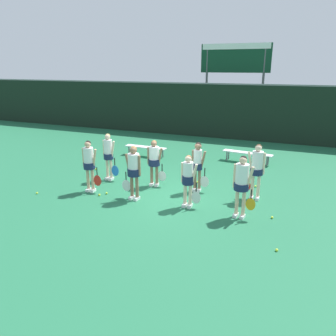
% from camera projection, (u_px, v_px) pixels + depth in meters
% --- Properties ---
extents(ground_plane, '(140.00, 140.00, 0.00)m').
position_uv_depth(ground_plane, '(167.00, 195.00, 10.79)').
color(ground_plane, '#216642').
extents(fence_windscreen, '(60.00, 0.08, 3.15)m').
position_uv_depth(fence_windscreen, '(230.00, 112.00, 18.60)').
color(fence_windscreen, black).
rests_on(fence_windscreen, ground_plane).
extents(scoreboard, '(4.20, 0.15, 5.34)m').
position_uv_depth(scoreboard, '(235.00, 64.00, 19.62)').
color(scoreboard, '#515156').
rests_on(scoreboard, ground_plane).
extents(bench_courtside, '(2.03, 0.40, 0.45)m').
position_uv_depth(bench_courtside, '(146.00, 148.00, 15.33)').
color(bench_courtside, silver).
rests_on(bench_courtside, ground_plane).
extents(bench_far, '(2.20, 0.62, 0.45)m').
position_uv_depth(bench_far, '(247.00, 154.00, 14.31)').
color(bench_far, silver).
rests_on(bench_far, ground_plane).
extents(player_0, '(0.66, 0.38, 1.75)m').
position_uv_depth(player_0, '(89.00, 162.00, 10.80)').
color(player_0, tan).
rests_on(player_0, ground_plane).
extents(player_1, '(0.70, 0.41, 1.74)m').
position_uv_depth(player_1, '(134.00, 168.00, 10.15)').
color(player_1, '#8C664C').
rests_on(player_1, ground_plane).
extents(player_2, '(0.63, 0.34, 1.61)m').
position_uv_depth(player_2, '(188.00, 177.00, 9.62)').
color(player_2, beige).
rests_on(player_2, ground_plane).
extents(player_3, '(0.67, 0.41, 1.78)m').
position_uv_depth(player_3, '(242.00, 181.00, 8.89)').
color(player_3, beige).
rests_on(player_3, ground_plane).
extents(player_4, '(0.64, 0.35, 1.74)m').
position_uv_depth(player_4, '(109.00, 153.00, 11.95)').
color(player_4, beige).
rests_on(player_4, ground_plane).
extents(player_5, '(0.69, 0.40, 1.64)m').
position_uv_depth(player_5, '(154.00, 159.00, 11.36)').
color(player_5, '#8C664C').
rests_on(player_5, ground_plane).
extents(player_6, '(0.62, 0.32, 1.68)m').
position_uv_depth(player_6, '(198.00, 163.00, 10.85)').
color(player_6, '#8C664C').
rests_on(player_6, ground_plane).
extents(player_7, '(0.68, 0.39, 1.79)m').
position_uv_depth(player_7, '(257.00, 167.00, 10.15)').
color(player_7, beige).
rests_on(player_7, ground_plane).
extents(tennis_ball_0, '(0.07, 0.07, 0.07)m').
position_uv_depth(tennis_ball_0, '(37.00, 193.00, 10.86)').
color(tennis_ball_0, '#CCE033').
rests_on(tennis_ball_0, ground_plane).
extents(tennis_ball_1, '(0.07, 0.07, 0.07)m').
position_uv_depth(tennis_ball_1, '(99.00, 195.00, 10.70)').
color(tennis_ball_1, '#CCE033').
rests_on(tennis_ball_1, ground_plane).
extents(tennis_ball_2, '(0.06, 0.06, 0.06)m').
position_uv_depth(tennis_ball_2, '(161.00, 179.00, 12.16)').
color(tennis_ball_2, '#CCE033').
rests_on(tennis_ball_2, ground_plane).
extents(tennis_ball_3, '(0.07, 0.07, 0.07)m').
position_uv_depth(tennis_ball_3, '(198.00, 182.00, 11.89)').
color(tennis_ball_3, '#CCE033').
rests_on(tennis_ball_3, ground_plane).
extents(tennis_ball_4, '(0.07, 0.07, 0.07)m').
position_uv_depth(tennis_ball_4, '(256.00, 186.00, 11.46)').
color(tennis_ball_4, '#CCE033').
rests_on(tennis_ball_4, ground_plane).
extents(tennis_ball_5, '(0.07, 0.07, 0.07)m').
position_uv_depth(tennis_ball_5, '(96.00, 169.00, 13.36)').
color(tennis_ball_5, '#CCE033').
rests_on(tennis_ball_5, ground_plane).
extents(tennis_ball_6, '(0.07, 0.07, 0.07)m').
position_uv_depth(tennis_ball_6, '(107.00, 193.00, 10.83)').
color(tennis_ball_6, '#CCE033').
rests_on(tennis_ball_6, ground_plane).
extents(tennis_ball_7, '(0.07, 0.07, 0.07)m').
position_uv_depth(tennis_ball_7, '(272.00, 217.00, 9.10)').
color(tennis_ball_7, '#CCE033').
rests_on(tennis_ball_7, ground_plane).
extents(tennis_ball_8, '(0.07, 0.07, 0.07)m').
position_uv_depth(tennis_ball_8, '(277.00, 250.00, 7.49)').
color(tennis_ball_8, '#CCE033').
rests_on(tennis_ball_8, ground_plane).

